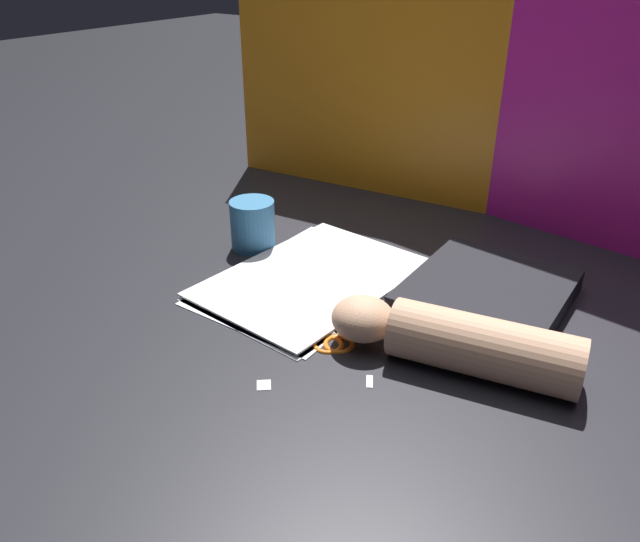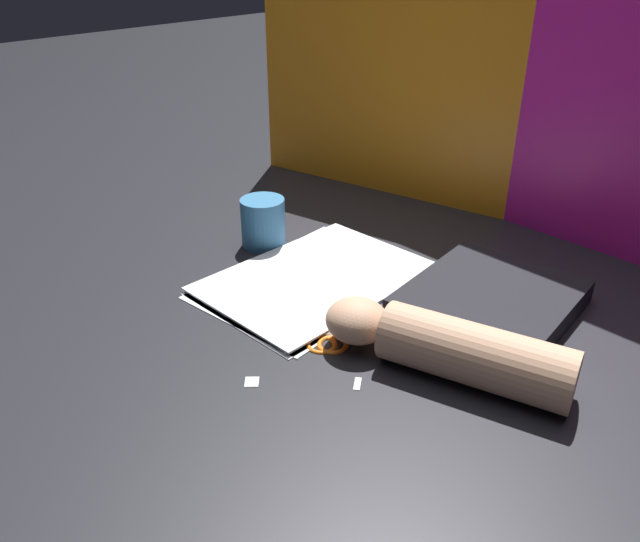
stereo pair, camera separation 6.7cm
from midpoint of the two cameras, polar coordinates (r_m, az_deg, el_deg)
name	(u,v)px [view 2 (the right image)]	position (r m, az deg, el deg)	size (l,w,h in m)	color
ground_plane	(321,302)	(0.95, 2.14, -2.94)	(6.00, 6.00, 0.00)	black
backdrop_panel_left	(415,87)	(1.31, 10.18, 16.25)	(0.74, 0.08, 0.46)	orange
backdrop_panel_center	(595,79)	(1.17, 25.39, 15.57)	(0.87, 0.14, 0.57)	#D81E9E
paper_stack	(315,279)	(1.00, 1.47, -0.78)	(0.28, 0.38, 0.01)	white
book_closed	(491,300)	(0.96, 17.28, -2.63)	(0.22, 0.25, 0.04)	black
scissors	(327,332)	(0.87, 2.85, -5.60)	(0.14, 0.15, 0.01)	silver
hand_forearm	(447,347)	(0.81, 13.90, -6.79)	(0.33, 0.13, 0.08)	tan
paper_scrap_near	(357,383)	(0.79, 5.92, -10.26)	(0.02, 0.03, 0.00)	white
paper_scrap_mid	(252,382)	(0.79, -3.81, -10.12)	(0.03, 0.03, 0.00)	white
mug	(263,223)	(1.11, -3.50, 4.42)	(0.08, 0.08, 0.09)	teal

